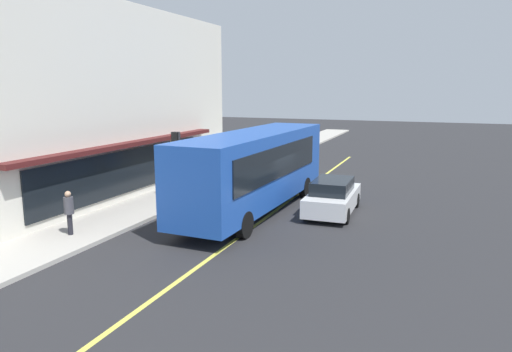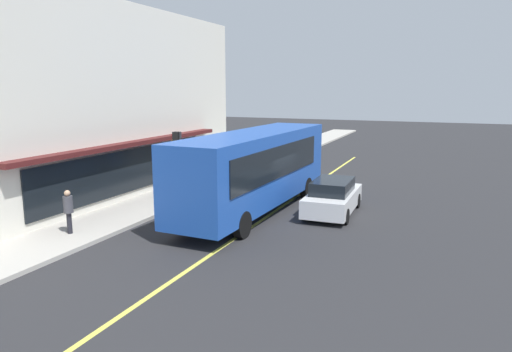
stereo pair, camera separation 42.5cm
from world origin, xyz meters
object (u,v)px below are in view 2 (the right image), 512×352
bus (256,167)px  traffic_light (178,149)px  pedestrian_mid_block (68,208)px  car_white (333,197)px

bus → traffic_light: bus is taller
bus → pedestrian_mid_block: bearing=141.1°
bus → pedestrian_mid_block: size_ratio=6.97×
bus → traffic_light: size_ratio=3.50×
car_white → pedestrian_mid_block: size_ratio=2.71×
car_white → pedestrian_mid_block: bearing=130.7°
traffic_light → bus: bearing=-92.8°
bus → pedestrian_mid_block: (-5.97, 4.81, -0.88)m
bus → car_white: size_ratio=2.58×
pedestrian_mid_block → bus: bearing=-38.9°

